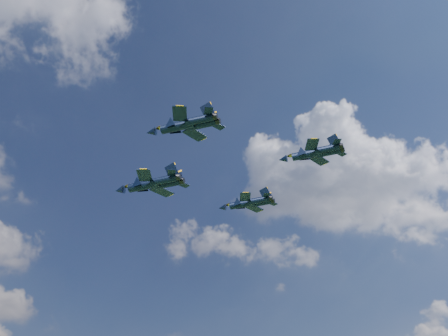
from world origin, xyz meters
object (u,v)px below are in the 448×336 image
(jet_left, at_px, (175,127))
(jet_right, at_px, (241,204))
(jet_slot, at_px, (305,155))
(jet_lead, at_px, (142,185))

(jet_left, xyz_separation_m, jet_right, (30.93, 20.64, 1.60))
(jet_left, xyz_separation_m, jet_slot, (25.20, -7.17, -0.30))
(jet_lead, height_order, jet_left, jet_lead)
(jet_lead, bearing_deg, jet_left, -136.70)
(jet_lead, distance_m, jet_slot, 36.74)
(jet_right, bearing_deg, jet_lead, 140.08)
(jet_right, distance_m, jet_slot, 28.46)
(jet_right, relative_size, jet_slot, 1.09)
(jet_slot, bearing_deg, jet_right, 46.79)
(jet_left, distance_m, jet_slot, 26.20)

